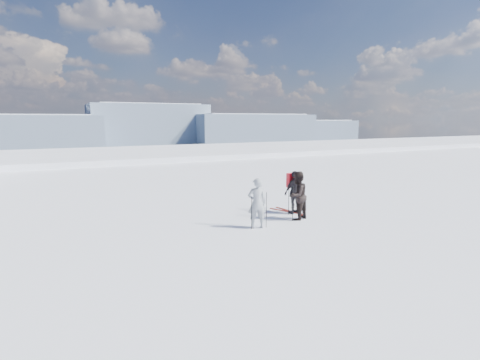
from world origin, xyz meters
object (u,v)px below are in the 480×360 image
object	(u,v)px
skier_dark	(297,196)
skier_pack	(295,192)
skier_grey	(257,203)
skis_loose	(289,211)

from	to	relation	value
skier_dark	skier_pack	bearing A→B (deg)	-142.17
skier_grey	skier_pack	distance (m)	2.61
skier_pack	skis_loose	size ratio (longest dim) A/B	1.03
skier_grey	skier_dark	xyz separation A→B (m)	(1.92, 0.31, 0.03)
skis_loose	skier_pack	bearing A→B (deg)	-84.71
skier_dark	skier_pack	size ratio (longest dim) A/B	1.06
skier_grey	skier_dark	size ratio (longest dim) A/B	0.96
skier_grey	skier_dark	distance (m)	1.95
skier_dark	skis_loose	world-z (taller)	skier_dark
skier_dark	skis_loose	size ratio (longest dim) A/B	1.09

